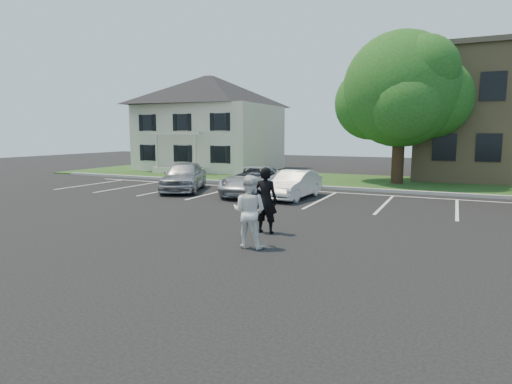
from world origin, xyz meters
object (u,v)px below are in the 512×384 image
Objects in this scene: tree at (403,92)px; car_white_sedan at (294,185)px; man_white_shirt at (249,212)px; house at (210,123)px; man_black_suit at (266,200)px; car_silver_minivan at (254,181)px; car_silver_west at (184,176)px.

tree is 9.89m from car_white_sedan.
tree is at bearing -98.73° from man_white_shirt.
house reaches higher than car_white_sedan.
man_white_shirt is at bearing -56.64° from house.
house is 16.07m from tree.
man_black_suit is 0.40× the size of car_silver_minivan.
car_white_sedan is at bearing -115.61° from tree.
man_black_suit reaches higher than car_silver_west.
car_white_sedan is (-3.76, -7.84, -4.70)m from tree.
car_silver_west is at bearing -176.30° from car_white_sedan.
tree reaches higher than house.
car_silver_west is at bearing -44.13° from man_black_suit.
tree is 15.52m from man_black_suit.
tree is (15.45, -4.16, 1.52)m from house.
tree is at bearing -100.57° from man_black_suit.
tree is 4.36× the size of man_black_suit.
man_white_shirt is (13.56, -20.60, -2.86)m from house.
tree reaches higher than car_silver_minivan.
man_black_suit is at bearing -73.20° from car_white_sedan.
man_black_suit is at bearing -54.90° from house.
car_silver_west is (-9.86, -7.84, -4.57)m from tree.
tree reaches higher than car_silver_west.
car_silver_west is 1.17× the size of car_white_sedan.
house is 24.83m from man_white_shirt.
car_silver_minivan reaches higher than car_white_sedan.
house is 23.28m from man_black_suit.
house is 1.17× the size of tree.
car_white_sedan is (2.20, -0.30, -0.05)m from car_silver_minivan.
car_silver_minivan is at bearing -50.96° from house.
man_white_shirt is 0.42× the size of car_silver_west.
man_black_suit is 0.44× the size of car_silver_west.
tree is 1.75× the size of car_silver_minivan.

